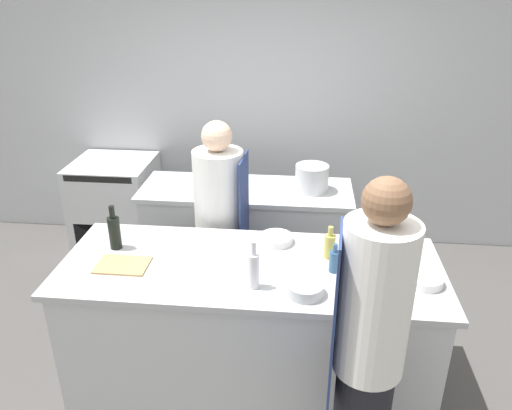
{
  "coord_description": "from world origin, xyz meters",
  "views": [
    {
      "loc": [
        0.3,
        -2.65,
        2.54
      ],
      "look_at": [
        0.0,
        0.35,
        1.15
      ],
      "focal_mm": 35.0,
      "sensor_mm": 36.0,
      "label": 1
    }
  ],
  "objects_px": {
    "chef_at_stove": "(220,225)",
    "bottle_cooking_oil": "(114,231)",
    "oven_range": "(117,205)",
    "chef_at_prep_near": "(368,353)",
    "bowl_prep_small": "(425,280)",
    "bottle_olive_oil": "(330,245)",
    "bowl_ceramic_blue": "(305,289)",
    "stockpot": "(312,178)",
    "bottle_vinegar": "(334,261)",
    "cup": "(385,236)",
    "bowl_mixing_large": "(276,239)",
    "bottle_wine": "(254,269)"
  },
  "relations": [
    {
      "from": "bowl_ceramic_blue",
      "to": "stockpot",
      "type": "distance_m",
      "value": 1.52
    },
    {
      "from": "chef_at_stove",
      "to": "bottle_olive_oil",
      "type": "height_order",
      "value": "chef_at_stove"
    },
    {
      "from": "oven_range",
      "to": "cup",
      "type": "height_order",
      "value": "cup"
    },
    {
      "from": "bowl_prep_small",
      "to": "chef_at_stove",
      "type": "bearing_deg",
      "value": 148.62
    },
    {
      "from": "chef_at_prep_near",
      "to": "bowl_ceramic_blue",
      "type": "relative_size",
      "value": 8.65
    },
    {
      "from": "bottle_olive_oil",
      "to": "bottle_wine",
      "type": "bearing_deg",
      "value": -139.27
    },
    {
      "from": "chef_at_stove",
      "to": "stockpot",
      "type": "height_order",
      "value": "chef_at_stove"
    },
    {
      "from": "bottle_olive_oil",
      "to": "bowl_prep_small",
      "type": "distance_m",
      "value": 0.6
    },
    {
      "from": "oven_range",
      "to": "cup",
      "type": "relative_size",
      "value": 10.85
    },
    {
      "from": "bottle_olive_oil",
      "to": "bowl_ceramic_blue",
      "type": "bearing_deg",
      "value": -109.05
    },
    {
      "from": "bowl_prep_small",
      "to": "bowl_ceramic_blue",
      "type": "xyz_separation_m",
      "value": [
        -0.69,
        -0.17,
        0.01
      ]
    },
    {
      "from": "chef_at_prep_near",
      "to": "bowl_ceramic_blue",
      "type": "distance_m",
      "value": 0.56
    },
    {
      "from": "bottle_olive_oil",
      "to": "bottle_cooking_oil",
      "type": "bearing_deg",
      "value": -179.32
    },
    {
      "from": "bottle_cooking_oil",
      "to": "bowl_prep_small",
      "type": "xyz_separation_m",
      "value": [
        1.94,
        -0.24,
        -0.09
      ]
    },
    {
      "from": "bottle_wine",
      "to": "stockpot",
      "type": "xyz_separation_m",
      "value": [
        0.33,
        1.47,
        -0.01
      ]
    },
    {
      "from": "bowl_ceramic_blue",
      "to": "cup",
      "type": "bearing_deg",
      "value": 51.54
    },
    {
      "from": "bottle_olive_oil",
      "to": "bowl_prep_small",
      "type": "bearing_deg",
      "value": -24.82
    },
    {
      "from": "chef_at_stove",
      "to": "bowl_mixing_large",
      "type": "distance_m",
      "value": 0.63
    },
    {
      "from": "bottle_olive_oil",
      "to": "bowl_ceramic_blue",
      "type": "xyz_separation_m",
      "value": [
        -0.15,
        -0.43,
        -0.05
      ]
    },
    {
      "from": "chef_at_stove",
      "to": "bowl_prep_small",
      "type": "relative_size",
      "value": 7.59
    },
    {
      "from": "chef_at_stove",
      "to": "bowl_mixing_large",
      "type": "height_order",
      "value": "chef_at_stove"
    },
    {
      "from": "chef_at_prep_near",
      "to": "bottle_vinegar",
      "type": "height_order",
      "value": "chef_at_prep_near"
    },
    {
      "from": "bottle_olive_oil",
      "to": "cup",
      "type": "height_order",
      "value": "bottle_olive_oil"
    },
    {
      "from": "bottle_wine",
      "to": "bowl_mixing_large",
      "type": "bearing_deg",
      "value": 79.77
    },
    {
      "from": "oven_range",
      "to": "chef_at_prep_near",
      "type": "xyz_separation_m",
      "value": [
        2.19,
        -2.47,
        0.46
      ]
    },
    {
      "from": "bottle_cooking_oil",
      "to": "cup",
      "type": "relative_size",
      "value": 3.61
    },
    {
      "from": "bowl_mixing_large",
      "to": "cup",
      "type": "xyz_separation_m",
      "value": [
        0.73,
        0.08,
        0.01
      ]
    },
    {
      "from": "chef_at_prep_near",
      "to": "stockpot",
      "type": "xyz_separation_m",
      "value": [
        -0.27,
        1.99,
        0.1
      ]
    },
    {
      "from": "chef_at_stove",
      "to": "bottle_cooking_oil",
      "type": "bearing_deg",
      "value": -42.15
    },
    {
      "from": "chef_at_stove",
      "to": "bottle_olive_oil",
      "type": "relative_size",
      "value": 7.45
    },
    {
      "from": "bottle_olive_oil",
      "to": "stockpot",
      "type": "distance_m",
      "value": 1.1
    },
    {
      "from": "chef_at_stove",
      "to": "bowl_prep_small",
      "type": "xyz_separation_m",
      "value": [
        1.35,
        -0.82,
        0.12
      ]
    },
    {
      "from": "chef_at_prep_near",
      "to": "bottle_olive_oil",
      "type": "bearing_deg",
      "value": 14.46
    },
    {
      "from": "bottle_vinegar",
      "to": "cup",
      "type": "bearing_deg",
      "value": 48.54
    },
    {
      "from": "oven_range",
      "to": "chef_at_stove",
      "type": "height_order",
      "value": "chef_at_stove"
    },
    {
      "from": "bowl_mixing_large",
      "to": "bowl_prep_small",
      "type": "bearing_deg",
      "value": -24.78
    },
    {
      "from": "oven_range",
      "to": "bowl_ceramic_blue",
      "type": "xyz_separation_m",
      "value": [
        1.89,
        -2.0,
        0.48
      ]
    },
    {
      "from": "bottle_olive_oil",
      "to": "bowl_prep_small",
      "type": "height_order",
      "value": "bottle_olive_oil"
    },
    {
      "from": "bowl_ceramic_blue",
      "to": "bottle_cooking_oil",
      "type": "bearing_deg",
      "value": 161.84
    },
    {
      "from": "bottle_cooking_oil",
      "to": "bowl_ceramic_blue",
      "type": "height_order",
      "value": "bottle_cooking_oil"
    },
    {
      "from": "chef_at_stove",
      "to": "stockpot",
      "type": "bearing_deg",
      "value": 130.34
    },
    {
      "from": "bottle_cooking_oil",
      "to": "bottle_wine",
      "type": "bearing_deg",
      "value": -21.0
    },
    {
      "from": "bowl_prep_small",
      "to": "bottle_vinegar",
      "type": "bearing_deg",
      "value": 170.47
    },
    {
      "from": "bowl_ceramic_blue",
      "to": "bottle_olive_oil",
      "type": "bearing_deg",
      "value": 70.95
    },
    {
      "from": "cup",
      "to": "bottle_vinegar",
      "type": "bearing_deg",
      "value": -131.46
    },
    {
      "from": "oven_range",
      "to": "bottle_olive_oil",
      "type": "distance_m",
      "value": 2.63
    },
    {
      "from": "bowl_prep_small",
      "to": "oven_range",
      "type": "bearing_deg",
      "value": 144.66
    },
    {
      "from": "bottle_cooking_oil",
      "to": "stockpot",
      "type": "xyz_separation_m",
      "value": [
        1.29,
        1.11,
        -0.01
      ]
    },
    {
      "from": "bottle_cooking_oil",
      "to": "bowl_mixing_large",
      "type": "height_order",
      "value": "bottle_cooking_oil"
    },
    {
      "from": "oven_range",
      "to": "bottle_olive_oil",
      "type": "bearing_deg",
      "value": -37.78
    }
  ]
}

